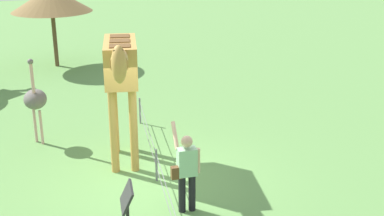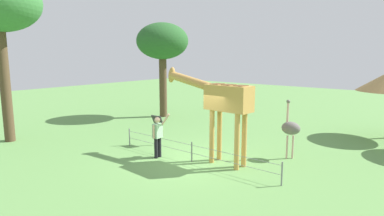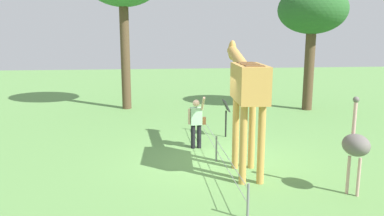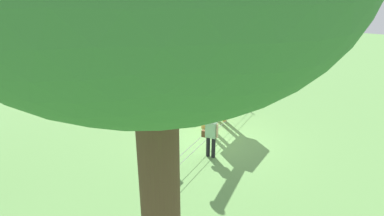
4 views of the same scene
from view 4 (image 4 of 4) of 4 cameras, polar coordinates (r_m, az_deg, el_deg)
ground_plane at (r=13.30m, az=3.72°, el=-5.14°), size 60.00×60.00×0.00m
giraffe at (r=13.36m, az=3.34°, el=5.59°), size 3.93×0.81×3.44m
visitor at (r=11.63m, az=3.22°, el=-4.35°), size 0.59×0.58×1.74m
zebra at (r=21.59m, az=-0.11°, el=8.96°), size 1.56×1.42×1.66m
ostrich at (r=16.11m, az=-0.67°, el=4.39°), size 0.70×0.56×2.25m
shade_hut_near at (r=20.87m, az=-11.95°, el=12.38°), size 3.00×3.00×3.22m
shade_hut_far at (r=22.64m, az=9.16°, el=13.00°), size 3.05×3.05×3.07m
shade_hut_aside at (r=22.04m, az=-4.78°, el=13.02°), size 2.68×2.68×3.04m
info_sign at (r=11.16m, az=-5.20°, el=-5.34°), size 0.56×0.21×1.32m
wire_fence at (r=13.09m, az=4.05°, el=-3.63°), size 7.05×0.05×0.75m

